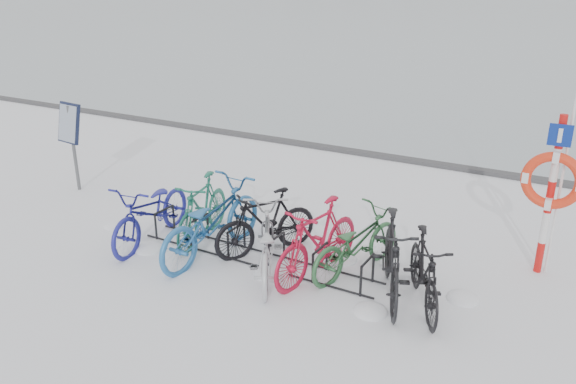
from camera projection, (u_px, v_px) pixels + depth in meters
ground at (256, 259)px, 8.55m from camera, size 900.00×900.00×0.00m
quay_edge at (391, 157)px, 13.32m from camera, size 400.00×0.25×0.10m
bike_rack at (256, 248)px, 8.48m from camera, size 4.00×0.48×0.46m
info_board at (70, 128)px, 10.94m from camera, size 0.61×0.29×1.78m
lifebuoy_station at (553, 181)px, 7.63m from camera, size 0.81×0.23×4.23m
bike_0 at (152, 209)px, 8.99m from camera, size 1.00×2.12×1.07m
bike_1 at (202, 207)px, 9.07m from camera, size 0.88×1.87×1.08m
bike_2 at (211, 219)px, 8.51m from camera, size 0.91×2.28×1.18m
bike_3 at (266, 221)px, 8.61m from camera, size 1.30×1.74×1.04m
bike_4 at (265, 242)px, 7.94m from camera, size 1.56×2.00×1.01m
bike_5 at (318, 238)px, 7.89m from camera, size 0.85×1.97×1.14m
bike_6 at (356, 240)px, 8.04m from camera, size 1.15×1.94×0.96m
bike_7 at (392, 256)px, 7.38m from camera, size 1.26×1.96×1.14m
bike_8 at (424, 269)px, 7.17m from camera, size 1.22×1.72×1.02m
snow_drifts at (283, 270)px, 8.21m from camera, size 6.21×1.65×0.18m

